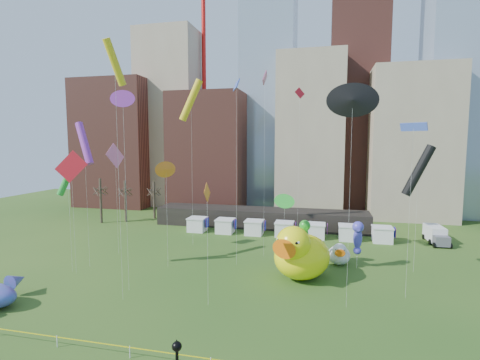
% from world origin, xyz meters
% --- Properties ---
extents(skyline, '(101.00, 23.00, 68.00)m').
position_xyz_m(skyline, '(2.25, 61.06, 21.44)').
color(skyline, brown).
rests_on(skyline, ground).
extents(crane_left, '(23.00, 1.00, 76.00)m').
position_xyz_m(crane_left, '(-21.11, 64.00, 46.90)').
color(crane_left, red).
rests_on(crane_left, ground).
extents(pavilion, '(38.00, 6.00, 3.20)m').
position_xyz_m(pavilion, '(-4.00, 42.00, 1.60)').
color(pavilion, black).
rests_on(pavilion, ground).
extents(vendor_tents, '(33.24, 2.80, 2.40)m').
position_xyz_m(vendor_tents, '(1.02, 36.00, 1.11)').
color(vendor_tents, white).
rests_on(vendor_tents, ground).
extents(bare_trees, '(8.44, 6.44, 8.50)m').
position_xyz_m(bare_trees, '(-30.17, 40.54, 4.01)').
color(bare_trees, '#382B21').
rests_on(bare_trees, ground).
extents(big_duck, '(8.24, 9.12, 6.36)m').
position_xyz_m(big_duck, '(4.71, 17.81, 2.92)').
color(big_duck, '#FFFB0D').
rests_on(big_duck, ground).
extents(small_duck, '(2.87, 3.84, 2.95)m').
position_xyz_m(small_duck, '(9.15, 23.78, 1.35)').
color(small_duck, white).
rests_on(small_duck, ground).
extents(seahorse_green, '(1.57, 1.82, 6.18)m').
position_xyz_m(seahorse_green, '(5.01, 20.51, 4.56)').
color(seahorse_green, silver).
rests_on(seahorse_green, ground).
extents(seahorse_purple, '(1.44, 1.77, 5.80)m').
position_xyz_m(seahorse_purple, '(11.24, 22.98, 4.12)').
color(seahorse_purple, silver).
rests_on(seahorse_purple, ground).
extents(box_truck, '(2.66, 6.01, 2.50)m').
position_xyz_m(box_truck, '(23.86, 37.36, 1.29)').
color(box_truck, white).
rests_on(box_truck, ground).
extents(kite_0, '(1.37, 0.86, 22.98)m').
position_xyz_m(kite_0, '(3.48, 30.64, 20.72)').
color(kite_0, silver).
rests_on(kite_0, ground).
extents(kite_1, '(0.66, 3.38, 15.18)m').
position_xyz_m(kite_1, '(-20.23, 21.58, 13.33)').
color(kite_1, silver).
rests_on(kite_1, ground).
extents(kite_2, '(3.02, 0.46, 20.43)m').
position_xyz_m(kite_2, '(9.38, 11.71, 18.91)').
color(kite_2, silver).
rests_on(kite_2, ground).
extents(kite_3, '(2.66, 1.67, 13.44)m').
position_xyz_m(kite_3, '(-21.68, 14.03, 11.25)').
color(kite_3, silver).
rests_on(kite_3, ground).
extents(kite_4, '(3.65, 1.37, 24.31)m').
position_xyz_m(kite_4, '(-11.78, 27.98, 21.27)').
color(kite_4, silver).
rests_on(kite_4, ground).
extents(kite_5, '(1.65, 3.31, 22.53)m').
position_xyz_m(kite_5, '(-3.31, 20.82, 21.87)').
color(kite_5, silver).
rests_on(kite_5, ground).
extents(kite_6, '(0.05, 1.90, 11.63)m').
position_xyz_m(kite_6, '(-3.24, 9.29, 10.42)').
color(kite_6, silver).
rests_on(kite_6, ground).
extents(kite_7, '(3.12, 2.14, 17.72)m').
position_xyz_m(kite_7, '(-20.75, 15.99, 15.12)').
color(kite_7, silver).
rests_on(kite_7, ground).
extents(kite_8, '(3.57, 1.08, 14.36)m').
position_xyz_m(kite_8, '(-20.85, 13.64, 12.41)').
color(kite_8, silver).
rests_on(kite_8, ground).
extents(kite_9, '(1.10, 4.06, 24.12)m').
position_xyz_m(kite_9, '(-0.61, 25.24, 23.39)').
color(kite_9, silver).
rests_on(kite_9, ground).
extents(kite_10, '(3.66, 1.48, 15.04)m').
position_xyz_m(kite_10, '(17.65, 23.15, 12.01)').
color(kite_10, silver).
rests_on(kite_10, ground).
extents(kite_11, '(1.72, 0.70, 9.19)m').
position_xyz_m(kite_11, '(2.62, 20.60, 8.31)').
color(kite_11, silver).
rests_on(kite_11, ground).
extents(kite_12, '(1.32, 2.51, 24.52)m').
position_xyz_m(kite_12, '(-11.69, 8.50, 22.44)').
color(kite_12, silver).
rests_on(kite_12, ground).
extents(kite_13, '(2.21, 1.83, 17.07)m').
position_xyz_m(kite_13, '(15.15, 15.13, 16.53)').
color(kite_13, silver).
rests_on(kite_13, ground).
extents(kite_14, '(1.22, 1.80, 12.97)m').
position_xyz_m(kite_14, '(-11.44, 18.36, 11.97)').
color(kite_14, silver).
rests_on(kite_14, ground).
extents(kite_15, '(1.65, 0.53, 20.31)m').
position_xyz_m(kite_15, '(-12.27, 10.65, 19.40)').
color(kite_15, silver).
rests_on(kite_15, ground).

